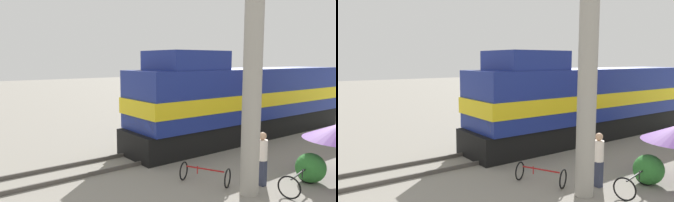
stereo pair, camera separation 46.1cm
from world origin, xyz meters
The scene contains 9 objects.
ground_plane centered at (0.00, 0.00, 0.00)m, with size 120.00×120.00×0.00m, color gray.
rail_near centered at (-0.72, 0.00, 0.07)m, with size 0.08×32.72×0.15m, color #4C4742.
rail_far centered at (0.72, 0.00, 0.07)m, with size 0.08×32.72×0.15m, color #4C4742.
locomotive centered at (0.00, 2.81, 2.01)m, with size 2.85×14.51×4.58m.
utility_pole centered at (5.17, -2.84, 4.13)m, with size 1.80×0.57×8.19m.
shrub_cluster centered at (5.77, -0.36, 0.51)m, with size 1.01×1.01×1.01m, color #2D722D.
person_bystander centered at (4.94, -1.95, 0.99)m, with size 0.34×0.34×1.81m.
bicycle centered at (5.96, -1.36, 0.37)m, with size 1.07×1.83×0.72m.
bicycle_spare centered at (3.72, -3.37, 0.34)m, with size 1.75×1.31×0.66m.
Camera 1 is at (11.53, -10.74, 4.17)m, focal length 35.00 mm.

